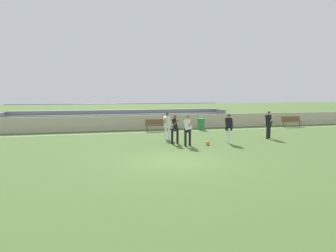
{
  "coord_description": "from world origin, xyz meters",
  "views": [
    {
      "loc": [
        -3.97,
        -12.9,
        2.82
      ],
      "look_at": [
        1.29,
        5.81,
        0.9
      ],
      "focal_mm": 35.09,
      "sensor_mm": 36.0,
      "label": 1
    }
  ],
  "objects": [
    {
      "name": "player_dark_wide_left",
      "position": [
        4.33,
        3.92,
        1.0
      ],
      "size": [
        0.52,
        0.46,
        1.67
      ],
      "color": "white",
      "rests_on": "ground"
    },
    {
      "name": "bench_near_wall_gap",
      "position": [
        1.91,
        11.03,
        0.55
      ],
      "size": [
        1.8,
        0.4,
        0.9
      ],
      "color": "brown",
      "rests_on": "ground"
    },
    {
      "name": "ground_plane",
      "position": [
        0.0,
        0.0,
        0.0
      ],
      "size": [
        160.0,
        160.0,
        0.0
      ],
      "primitive_type": "plane",
      "color": "#4C6B30"
    },
    {
      "name": "player_dark_overlapping",
      "position": [
        7.67,
        5.12,
        1.03
      ],
      "size": [
        0.49,
        0.68,
        1.72
      ],
      "color": "black",
      "rests_on": "ground"
    },
    {
      "name": "field_line_sideline",
      "position": [
        0.0,
        10.51,
        0.0
      ],
      "size": [
        44.0,
        0.12,
        0.01
      ],
      "primitive_type": "cube",
      "color": "white",
      "rests_on": "ground"
    },
    {
      "name": "sideline_wall",
      "position": [
        0.0,
        12.47,
        0.56
      ],
      "size": [
        48.0,
        0.16,
        1.13
      ],
      "primitive_type": "cube",
      "color": "beige",
      "rests_on": "ground"
    },
    {
      "name": "bench_centre_sideline",
      "position": [
        13.67,
        11.03,
        0.55
      ],
      "size": [
        1.8,
        0.4,
        0.9
      ],
      "color": "brown",
      "rests_on": "ground"
    },
    {
      "name": "player_white_wide_right",
      "position": [
        1.39,
        6.34,
        0.98
      ],
      "size": [
        0.68,
        0.52,
        1.66
      ],
      "color": "white",
      "rests_on": "ground"
    },
    {
      "name": "player_dark_trailing_run",
      "position": [
        1.37,
        4.66,
        0.98
      ],
      "size": [
        0.46,
        0.59,
        1.65
      ],
      "color": "black",
      "rests_on": "ground"
    },
    {
      "name": "trash_bin",
      "position": [
        5.45,
        11.01,
        0.45
      ],
      "size": [
        0.57,
        0.57,
        0.89
      ],
      "primitive_type": "cylinder",
      "color": "#2D7F3D",
      "rests_on": "ground"
    },
    {
      "name": "bleacher_stand",
      "position": [
        -0.37,
        14.58,
        0.8
      ],
      "size": [
        18.27,
        2.5,
        1.97
      ],
      "color": "#9EA3AD",
      "rests_on": "ground"
    },
    {
      "name": "soccer_ball",
      "position": [
        2.96,
        3.66,
        0.11
      ],
      "size": [
        0.22,
        0.22,
        0.22
      ],
      "primitive_type": "sphere",
      "color": "orange",
      "rests_on": "ground"
    },
    {
      "name": "player_white_deep_cover",
      "position": [
        1.82,
        3.74,
        1.0
      ],
      "size": [
        0.52,
        0.68,
        1.67
      ],
      "color": "black",
      "rests_on": "ground"
    }
  ]
}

